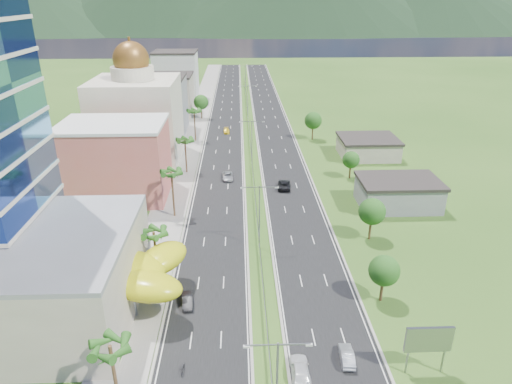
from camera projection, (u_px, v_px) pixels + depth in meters
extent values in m
plane|color=#2D5119|center=(262.00, 282.00, 66.72)|extent=(500.00, 500.00, 0.00)
cube|color=black|center=(225.00, 122.00, 148.84)|extent=(11.00, 260.00, 0.04)
cube|color=black|center=(271.00, 122.00, 149.37)|extent=(11.00, 260.00, 0.04)
cube|color=gray|center=(196.00, 122.00, 148.48)|extent=(7.00, 260.00, 0.12)
cube|color=gray|center=(250.00, 136.00, 132.38)|extent=(0.08, 216.00, 0.28)
cube|color=gray|center=(244.00, 77.00, 225.87)|extent=(0.10, 0.12, 0.70)
cube|color=gray|center=(261.00, 345.00, 39.45)|extent=(2.88, 0.12, 0.12)
cube|color=gray|center=(294.00, 344.00, 39.55)|extent=(2.88, 0.12, 0.12)
cube|color=silver|center=(247.00, 347.00, 39.44)|extent=(0.60, 0.25, 0.18)
cube|color=silver|center=(309.00, 345.00, 39.64)|extent=(0.60, 0.25, 0.18)
cylinder|color=gray|center=(259.00, 217.00, 73.67)|extent=(0.20, 0.20, 11.00)
cube|color=gray|center=(250.00, 187.00, 71.49)|extent=(2.88, 0.12, 0.12)
cube|color=gray|center=(269.00, 187.00, 71.59)|extent=(2.88, 0.12, 0.12)
cube|color=silver|center=(242.00, 188.00, 71.49)|extent=(0.60, 0.25, 0.18)
cube|color=silver|center=(277.00, 188.00, 71.68)|extent=(0.60, 0.25, 0.18)
cylinder|color=gray|center=(252.00, 143.00, 110.29)|extent=(0.20, 0.20, 11.00)
cube|color=gray|center=(246.00, 121.00, 108.11)|extent=(2.88, 0.12, 0.12)
cube|color=gray|center=(258.00, 121.00, 108.21)|extent=(2.88, 0.12, 0.12)
cube|color=silver|center=(240.00, 122.00, 108.11)|extent=(0.60, 0.25, 0.18)
cube|color=silver|center=(263.00, 122.00, 108.30)|extent=(0.60, 0.25, 0.18)
cylinder|color=gray|center=(248.00, 102.00, 151.48)|extent=(0.20, 0.20, 11.00)
cube|color=gray|center=(243.00, 86.00, 149.31)|extent=(2.88, 0.12, 0.12)
cube|color=gray|center=(252.00, 86.00, 149.41)|extent=(2.88, 0.12, 0.12)
cube|color=silver|center=(239.00, 86.00, 149.30)|extent=(0.60, 0.25, 0.18)
cube|color=silver|center=(256.00, 86.00, 149.49)|extent=(0.60, 0.25, 0.18)
cylinder|color=gray|center=(245.00, 79.00, 192.68)|extent=(0.20, 0.20, 11.00)
cube|color=gray|center=(242.00, 66.00, 190.50)|extent=(2.88, 0.12, 0.12)
cube|color=gray|center=(249.00, 66.00, 190.61)|extent=(2.88, 0.12, 0.12)
cube|color=silver|center=(239.00, 66.00, 190.50)|extent=(0.60, 0.25, 0.18)
cube|color=silver|center=(252.00, 66.00, 190.69)|extent=(0.60, 0.25, 0.18)
cube|color=#A59B88|center=(14.00, 279.00, 57.89)|extent=(30.00, 24.00, 11.00)
cylinder|color=gray|center=(91.00, 282.00, 63.23)|extent=(0.50, 0.50, 4.00)
cylinder|color=gray|center=(134.00, 303.00, 58.90)|extent=(0.50, 0.50, 4.00)
cylinder|color=gray|center=(96.00, 319.00, 56.02)|extent=(0.50, 0.50, 4.00)
cylinder|color=gray|center=(156.00, 280.00, 63.55)|extent=(0.50, 0.50, 4.00)
cube|color=#CD5D54|center=(116.00, 162.00, 92.01)|extent=(20.00, 15.00, 15.00)
cube|color=beige|center=(138.00, 120.00, 112.07)|extent=(20.00, 20.00, 20.00)
cylinder|color=beige|center=(132.00, 73.00, 107.46)|extent=(10.00, 10.00, 3.00)
sphere|color=brown|center=(131.00, 60.00, 106.26)|extent=(8.40, 8.40, 8.40)
cube|color=gray|center=(158.00, 106.00, 135.79)|extent=(16.00, 15.00, 16.00)
cube|color=#A59B88|center=(169.00, 95.00, 156.53)|extent=(16.00, 15.00, 13.00)
cube|color=silver|center=(176.00, 77.00, 176.59)|extent=(16.00, 15.00, 18.00)
cylinder|color=gray|center=(407.00, 361.00, 50.13)|extent=(0.24, 0.24, 3.20)
cylinder|color=gray|center=(443.00, 360.00, 50.27)|extent=(0.24, 0.24, 3.20)
cube|color=#D85919|center=(429.00, 339.00, 49.00)|extent=(5.20, 0.35, 3.20)
cube|color=gray|center=(398.00, 194.00, 89.59)|extent=(15.00, 10.00, 5.00)
cube|color=#A59B88|center=(368.00, 148.00, 117.25)|extent=(14.00, 12.00, 4.40)
cylinder|color=#47301C|center=(115.00, 380.00, 44.32)|extent=(0.36, 0.36, 8.50)
cylinder|color=#47301C|center=(156.00, 255.00, 66.50)|extent=(0.36, 0.36, 7.50)
cylinder|color=#47301C|center=(173.00, 194.00, 84.50)|extent=(0.36, 0.36, 9.00)
cylinder|color=#47301C|center=(186.00, 156.00, 105.76)|extent=(0.36, 0.36, 8.00)
cylinder|color=#47301C|center=(195.00, 126.00, 128.49)|extent=(0.36, 0.36, 8.80)
cylinder|color=#47301C|center=(201.00, 112.00, 152.16)|extent=(0.40, 0.40, 4.90)
sphere|color=#275B1C|center=(201.00, 102.00, 150.89)|extent=(4.90, 4.90, 4.90)
cylinder|color=#47301C|center=(382.00, 287.00, 61.86)|extent=(0.40, 0.40, 4.20)
sphere|color=#275B1C|center=(384.00, 271.00, 60.78)|extent=(4.20, 4.20, 4.20)
cylinder|color=#47301C|center=(370.00, 227.00, 77.46)|extent=(0.40, 0.40, 4.55)
sphere|color=#275B1C|center=(372.00, 212.00, 76.29)|extent=(4.55, 4.55, 4.55)
cylinder|color=#47301C|center=(350.00, 170.00, 103.34)|extent=(0.40, 0.40, 3.85)
sphere|color=#275B1C|center=(351.00, 160.00, 102.35)|extent=(3.85, 3.85, 3.85)
cylinder|color=#47301C|center=(313.00, 131.00, 130.45)|extent=(0.40, 0.40, 4.90)
sphere|color=#275B1C|center=(313.00, 120.00, 129.19)|extent=(4.90, 4.90, 4.90)
imported|color=black|center=(187.00, 301.00, 61.47)|extent=(1.77, 3.99, 1.27)
imported|color=#999CA0|center=(228.00, 176.00, 103.16)|extent=(2.57, 5.13, 1.39)
imported|color=yellow|center=(227.00, 131.00, 137.39)|extent=(1.99, 4.39, 1.25)
imported|color=white|center=(300.00, 370.00, 49.85)|extent=(2.10, 5.13, 1.74)
imported|color=#B3B6BC|center=(347.00, 356.00, 52.14)|extent=(1.70, 4.21, 1.36)
imported|color=black|center=(284.00, 185.00, 98.35)|extent=(3.18, 5.91, 1.58)
imported|color=black|center=(183.00, 368.00, 50.54)|extent=(0.65, 1.83, 1.15)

